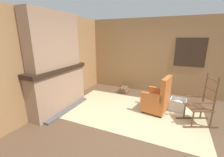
{
  "coord_description": "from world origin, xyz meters",
  "views": [
    {
      "loc": [
        0.7,
        -3.05,
        2.05
      ],
      "look_at": [
        -0.94,
        0.66,
        0.9
      ],
      "focal_mm": 24.0,
      "sensor_mm": 36.0,
      "label": 1
    }
  ],
  "objects_px": {
    "laundry_basket": "(178,104)",
    "oil_lamp_vase": "(41,68)",
    "firewood_stack": "(123,90)",
    "storage_case": "(63,63)",
    "armchair": "(157,100)",
    "rocking_chair": "(200,108)"
  },
  "relations": [
    {
      "from": "firewood_stack",
      "to": "storage_case",
      "type": "height_order",
      "value": "storage_case"
    },
    {
      "from": "rocking_chair",
      "to": "firewood_stack",
      "type": "bearing_deg",
      "value": -51.99
    },
    {
      "from": "rocking_chair",
      "to": "firewood_stack",
      "type": "relative_size",
      "value": 3.02
    },
    {
      "from": "firewood_stack",
      "to": "storage_case",
      "type": "xyz_separation_m",
      "value": [
        -1.29,
        -1.7,
        1.21
      ]
    },
    {
      "from": "armchair",
      "to": "laundry_basket",
      "type": "bearing_deg",
      "value": -135.19
    },
    {
      "from": "laundry_basket",
      "to": "oil_lamp_vase",
      "type": "xyz_separation_m",
      "value": [
        -3.18,
        -1.77,
        1.15
      ]
    },
    {
      "from": "armchair",
      "to": "storage_case",
      "type": "distance_m",
      "value": 2.88
    },
    {
      "from": "firewood_stack",
      "to": "oil_lamp_vase",
      "type": "relative_size",
      "value": 1.73
    },
    {
      "from": "rocking_chair",
      "to": "laundry_basket",
      "type": "height_order",
      "value": "rocking_chair"
    },
    {
      "from": "armchair",
      "to": "rocking_chair",
      "type": "distance_m",
      "value": 1.03
    },
    {
      "from": "oil_lamp_vase",
      "to": "firewood_stack",
      "type": "bearing_deg",
      "value": 62.52
    },
    {
      "from": "rocking_chair",
      "to": "firewood_stack",
      "type": "height_order",
      "value": "rocking_chair"
    },
    {
      "from": "armchair",
      "to": "storage_case",
      "type": "xyz_separation_m",
      "value": [
        -2.65,
        -0.62,
        0.93
      ]
    },
    {
      "from": "rocking_chair",
      "to": "laundry_basket",
      "type": "xyz_separation_m",
      "value": [
        -0.48,
        0.55,
        -0.25
      ]
    },
    {
      "from": "oil_lamp_vase",
      "to": "rocking_chair",
      "type": "bearing_deg",
      "value": 18.42
    },
    {
      "from": "armchair",
      "to": "firewood_stack",
      "type": "height_order",
      "value": "armchair"
    },
    {
      "from": "oil_lamp_vase",
      "to": "storage_case",
      "type": "height_order",
      "value": "oil_lamp_vase"
    },
    {
      "from": "armchair",
      "to": "laundry_basket",
      "type": "relative_size",
      "value": 2.16
    },
    {
      "from": "rocking_chair",
      "to": "storage_case",
      "type": "xyz_separation_m",
      "value": [
        -3.66,
        -0.44,
        0.89
      ]
    },
    {
      "from": "rocking_chair",
      "to": "laundry_basket",
      "type": "distance_m",
      "value": 0.77
    },
    {
      "from": "laundry_basket",
      "to": "storage_case",
      "type": "xyz_separation_m",
      "value": [
        -3.18,
        -0.99,
        1.14
      ]
    },
    {
      "from": "armchair",
      "to": "oil_lamp_vase",
      "type": "bearing_deg",
      "value": 37.73
    }
  ]
}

